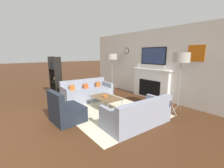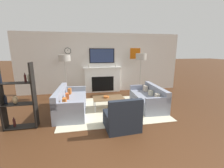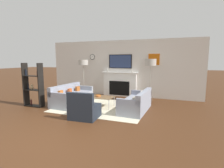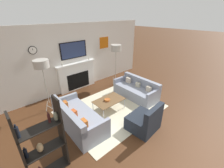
# 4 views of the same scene
# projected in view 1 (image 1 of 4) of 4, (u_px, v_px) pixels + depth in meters

# --- Properties ---
(ground_plane) EXTENTS (60.00, 60.00, 0.00)m
(ground_plane) POSITION_uv_depth(u_px,v_px,m) (4.00, 139.00, 3.19)
(ground_plane) COLOR #492A16
(fireplace_wall) EXTENTS (7.55, 0.28, 2.70)m
(fireplace_wall) POSITION_uv_depth(u_px,v_px,m) (153.00, 68.00, 5.95)
(fireplace_wall) COLOR silver
(fireplace_wall) RESTS_ON ground_plane
(area_rug) EXTENTS (3.26, 2.52, 0.01)m
(area_rug) POSITION_uv_depth(u_px,v_px,m) (107.00, 110.00, 4.83)
(area_rug) COLOR beige
(area_rug) RESTS_ON ground_plane
(couch_left) EXTENTS (0.93, 1.90, 0.78)m
(couch_left) POSITION_uv_depth(u_px,v_px,m) (87.00, 93.00, 5.79)
(couch_left) COLOR #8E95A6
(couch_left) RESTS_ON ground_plane
(couch_right) EXTENTS (0.86, 1.79, 0.72)m
(couch_right) POSITION_uv_depth(u_px,v_px,m) (138.00, 115.00, 3.75)
(couch_right) COLOR #8E95A6
(couch_right) RESTS_ON ground_plane
(armchair) EXTENTS (0.86, 0.80, 0.84)m
(armchair) POSITION_uv_depth(u_px,v_px,m) (66.00, 112.00, 3.95)
(armchair) COLOR #202630
(armchair) RESTS_ON ground_plane
(coffee_table) EXTENTS (1.03, 0.64, 0.39)m
(coffee_table) POSITION_uv_depth(u_px,v_px,m) (106.00, 98.00, 4.85)
(coffee_table) COLOR brown
(coffee_table) RESTS_ON ground_plane
(decorative_bowl) EXTENTS (0.20, 0.20, 0.06)m
(decorative_bowl) POSITION_uv_depth(u_px,v_px,m) (105.00, 96.00, 4.90)
(decorative_bowl) COLOR #BF612D
(decorative_bowl) RESTS_ON coffee_table
(floor_lamp_left) EXTENTS (0.45, 0.45, 1.78)m
(floor_lamp_left) POSITION_uv_depth(u_px,v_px,m) (112.00, 57.00, 6.58)
(floor_lamp_left) COLOR #9E998E
(floor_lamp_left) RESTS_ON ground_plane
(floor_lamp_right) EXTENTS (0.45, 0.45, 1.82)m
(floor_lamp_right) POSITION_uv_depth(u_px,v_px,m) (181.00, 58.00, 4.15)
(floor_lamp_right) COLOR #9E998E
(floor_lamp_right) RESTS_ON ground_plane
(shelf_unit) EXTENTS (0.78, 0.28, 1.66)m
(shelf_unit) POSITION_uv_depth(u_px,v_px,m) (55.00, 78.00, 6.12)
(shelf_unit) COLOR black
(shelf_unit) RESTS_ON ground_plane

